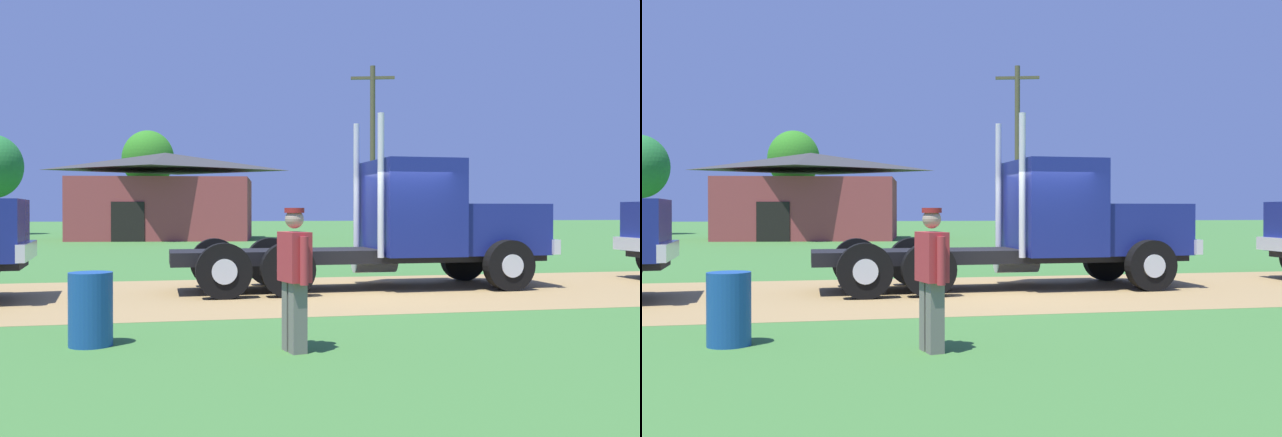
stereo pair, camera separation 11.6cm
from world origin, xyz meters
The scene contains 8 objects.
ground_plane centered at (0.00, 0.00, 0.00)m, with size 200.00×200.00×0.00m, color #3D7331.
dirt_track centered at (0.00, 0.00, 0.00)m, with size 120.00×6.35×0.01m, color #9E7F4D.
truck_foreground_white centered at (0.78, 0.64, 1.30)m, with size 8.33×2.82×3.71m.
visitor_walking_mid centered at (-2.94, -5.79, 0.96)m, with size 0.37×0.66×1.73m.
steel_barrel centered at (-5.39, -4.92, 0.46)m, with size 0.54×0.54×0.93m, color #19478C.
shed_building centered at (-5.10, 28.36, 2.49)m, with size 11.41×8.66×5.18m.
utility_pole_near centered at (5.24, 19.50, 4.75)m, with size 2.16×0.73×8.98m.
tree_mid centered at (-6.39, 34.76, 5.22)m, with size 3.52×3.52×7.21m.
Camera 1 is at (-4.30, -13.97, 1.70)m, focal length 38.75 mm.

